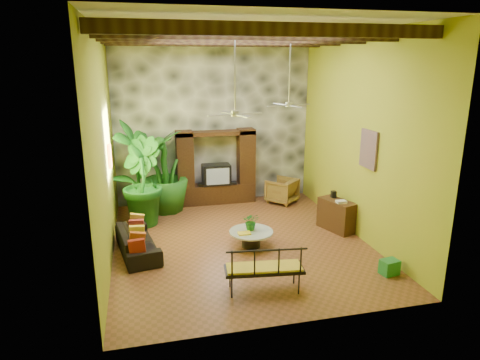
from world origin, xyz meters
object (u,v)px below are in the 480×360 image
object	(u,v)px
ceiling_fan_back	(289,97)
tall_plant_a	(137,170)
entertainment_center	(216,173)
tall_plant_b	(141,182)
coffee_table	(251,237)
side_console	(337,215)
sofa	(137,242)
green_bin	(389,267)
iron_bench	(265,267)
wicker_armchair	(282,190)
ceiling_fan_front	(235,104)
tall_plant_c	(164,171)

from	to	relation	value
ceiling_fan_back	tall_plant_a	bearing A→B (deg)	162.45
entertainment_center	tall_plant_b	distance (m)	2.63
coffee_table	side_console	xyz separation A→B (m)	(2.45, 0.51, 0.15)
sofa	green_bin	world-z (taller)	sofa
ceiling_fan_back	iron_bench	size ratio (longest dim) A/B	1.19
wicker_armchair	green_bin	distance (m)	5.05
ceiling_fan_front	tall_plant_b	size ratio (longest dim) A/B	0.78
sofa	ceiling_fan_front	bearing A→B (deg)	-108.45
entertainment_center	tall_plant_b	world-z (taller)	tall_plant_b
ceiling_fan_front	wicker_armchair	bearing A→B (deg)	54.50
ceiling_fan_front	side_console	distance (m)	4.18
ceiling_fan_back	green_bin	xyz separation A→B (m)	(1.05, -3.51, -3.24)
tall_plant_a	entertainment_center	bearing A→B (deg)	16.03
sofa	iron_bench	bearing A→B (deg)	-144.72
ceiling_fan_back	tall_plant_c	size ratio (longest dim) A/B	0.77
entertainment_center	tall_plant_c	size ratio (longest dim) A/B	1.00
tall_plant_a	coffee_table	bearing A→B (deg)	-47.22
ceiling_fan_back	ceiling_fan_front	bearing A→B (deg)	-138.37
tall_plant_a	ceiling_fan_back	bearing A→B (deg)	-17.55
sofa	green_bin	distance (m)	5.57
ceiling_fan_back	wicker_armchair	size ratio (longest dim) A/B	2.21
iron_bench	side_console	world-z (taller)	iron_bench
iron_bench	ceiling_fan_front	bearing A→B (deg)	100.38
iron_bench	sofa	bearing A→B (deg)	141.96
tall_plant_c	green_bin	bearing A→B (deg)	-49.98
wicker_armchair	coffee_table	xyz separation A→B (m)	(-1.80, -3.01, -0.13)
green_bin	ceiling_fan_front	bearing A→B (deg)	146.12
sofa	green_bin	size ratio (longest dim) A/B	5.35
coffee_table	side_console	distance (m)	2.51
ceiling_fan_back	sofa	size ratio (longest dim) A/B	0.96
entertainment_center	wicker_armchair	distance (m)	2.13
sofa	tall_plant_c	distance (m)	3.06
ceiling_fan_back	green_bin	distance (m)	4.90
entertainment_center	tall_plant_c	world-z (taller)	tall_plant_c
coffee_table	tall_plant_a	bearing A→B (deg)	132.78
wicker_armchair	tall_plant_c	bearing A→B (deg)	-42.92
tall_plant_a	tall_plant_b	xyz separation A→B (m)	(0.09, -0.60, -0.19)
ceiling_fan_back	tall_plant_b	xyz separation A→B (m)	(-3.88, 0.66, -2.22)
sofa	wicker_armchair	distance (m)	5.22
entertainment_center	ceiling_fan_front	world-z (taller)	ceiling_fan_front
sofa	ceiling_fan_back	bearing A→B (deg)	-82.38
side_console	green_bin	xyz separation A→B (m)	(0.00, -2.50, -0.25)
tall_plant_b	green_bin	bearing A→B (deg)	-40.20
tall_plant_b	coffee_table	xyz separation A→B (m)	(2.48, -2.18, -0.93)
sofa	side_console	xyz separation A→B (m)	(5.09, 0.24, 0.12)
tall_plant_c	tall_plant_a	bearing A→B (deg)	-159.71
ceiling_fan_front	tall_plant_c	distance (m)	4.08
tall_plant_a	sofa	bearing A→B (deg)	-91.57
wicker_armchair	green_bin	size ratio (longest dim) A/B	2.33
entertainment_center	sofa	size ratio (longest dim) A/B	1.24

